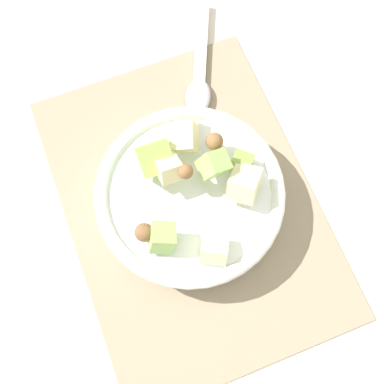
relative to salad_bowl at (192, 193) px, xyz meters
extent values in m
plane|color=silver|center=(0.00, 0.00, -0.04)|extent=(2.40, 2.40, 0.00)
cube|color=gray|center=(0.00, 0.00, -0.04)|extent=(0.45, 0.32, 0.01)
cylinder|color=white|center=(0.00, 0.00, -0.01)|extent=(0.22, 0.22, 0.05)
torus|color=white|center=(0.00, 0.00, 0.01)|extent=(0.24, 0.24, 0.02)
cube|color=beige|center=(0.02, 0.02, 0.05)|extent=(0.04, 0.03, 0.04)
cube|color=#A3CC6B|center=(0.01, -0.03, 0.05)|extent=(0.03, 0.04, 0.05)
cube|color=beige|center=(-0.02, -0.06, 0.04)|extent=(0.06, 0.05, 0.05)
cube|color=beige|center=(0.08, -0.02, 0.03)|extent=(0.04, 0.04, 0.03)
sphere|color=brown|center=(-0.03, 0.07, 0.03)|extent=(0.03, 0.03, 0.03)
cube|color=#8CB74C|center=(0.00, -0.07, 0.03)|extent=(0.04, 0.04, 0.03)
cube|color=#9EC656|center=(0.04, 0.03, 0.05)|extent=(0.05, 0.04, 0.04)
sphere|color=brown|center=(0.04, -0.04, 0.04)|extent=(0.04, 0.03, 0.03)
cube|color=beige|center=(0.06, -0.01, 0.04)|extent=(0.05, 0.05, 0.04)
cube|color=#93C160|center=(-0.05, 0.06, 0.03)|extent=(0.04, 0.04, 0.04)
sphere|color=brown|center=(0.01, 0.01, 0.06)|extent=(0.03, 0.03, 0.03)
cube|color=beige|center=(-0.08, 0.01, 0.03)|extent=(0.05, 0.04, 0.03)
ellipsoid|color=#B7B7BC|center=(0.14, -0.06, -0.03)|extent=(0.07, 0.06, 0.01)
cube|color=#B7B7BC|center=(0.22, -0.10, -0.03)|extent=(0.14, 0.08, 0.01)
camera|label=1|loc=(-0.17, 0.07, 0.57)|focal=44.08mm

